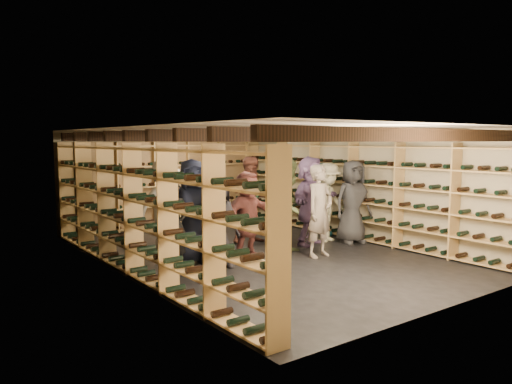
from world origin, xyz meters
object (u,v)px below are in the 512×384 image
object	(u,v)px
crate_stack_left	(182,232)
crate_loose	(199,233)
person_4	(322,200)
person_2	(289,206)
person_7	(320,211)
person_0	(218,222)
person_6	(192,212)
person_5	(247,215)
person_12	(353,202)
crate_stack_right	(205,237)
person_1	(174,226)
person_8	(253,200)
person_9	(165,205)
person_3	(327,202)
person_11	(310,201)
person_10	(275,203)

from	to	relation	value
crate_stack_left	crate_loose	xyz separation A→B (m)	(0.86, 0.83, -0.25)
person_4	person_2	bearing A→B (deg)	-176.47
person_4	person_7	world-z (taller)	person_7
person_0	person_6	distance (m)	0.57
person_0	person_7	world-z (taller)	person_7
person_5	person_12	xyz separation A→B (m)	(2.59, -0.22, 0.07)
crate_stack_right	person_1	size ratio (longest dim) A/B	0.37
crate_loose	person_8	xyz separation A→B (m)	(0.63, -1.22, 0.84)
person_7	person_9	distance (m)	3.04
crate_loose	person_4	size ratio (longest dim) A/B	0.30
crate_loose	person_1	distance (m)	2.99
crate_stack_left	person_3	world-z (taller)	person_3
crate_stack_left	person_0	size ratio (longest dim) A/B	0.43
crate_stack_right	crate_loose	xyz separation A→B (m)	(0.34, 0.83, -0.08)
person_9	person_11	bearing A→B (deg)	-27.43
person_6	person_7	bearing A→B (deg)	-5.85
person_3	person_11	distance (m)	0.56
person_2	person_4	bearing A→B (deg)	17.82
person_5	person_6	size ratio (longest dim) A/B	0.87
person_11	crate_loose	bearing A→B (deg)	103.36
person_0	person_3	xyz separation A→B (m)	(3.11, 0.52, 0.06)
crate_loose	person_6	world-z (taller)	person_6
person_1	person_8	world-z (taller)	person_8
person_11	crate_stack_right	bearing A→B (deg)	123.23
person_4	person_8	size ratio (longest dim) A/B	0.91
person_3	person_10	world-z (taller)	person_10
person_7	person_10	bearing A→B (deg)	92.36
person_0	person_8	bearing A→B (deg)	37.99
person_0	person_2	size ratio (longest dim) A/B	0.86
person_6	person_7	xyz separation A→B (m)	(2.18, -0.95, -0.06)
crate_stack_left	crate_loose	world-z (taller)	crate_stack_left
person_5	person_7	distance (m)	1.36
crate_stack_right	person_5	distance (m)	1.59
person_1	person_9	world-z (taller)	person_9
person_7	person_11	xyz separation A→B (m)	(0.60, 0.91, 0.06)
person_3	person_7	distance (m)	1.50
person_5	person_12	world-z (taller)	person_12
person_0	person_5	world-z (taller)	person_5
person_0	person_8	size ratio (longest dim) A/B	0.86
person_0	person_9	bearing A→B (deg)	94.94
crate_stack_right	person_8	size ratio (longest dim) A/B	0.31
person_6	person_11	bearing A→B (deg)	16.96
person_3	person_5	distance (m)	2.30
person_7	person_10	world-z (taller)	person_10
person_1	person_12	size ratio (longest dim) A/B	0.86
crate_loose	person_0	distance (m)	2.87
crate_stack_right	crate_loose	world-z (taller)	crate_stack_right
person_5	person_11	world-z (taller)	person_11
crate_stack_left	person_4	world-z (taller)	person_4
person_1	person_4	size ratio (longest dim) A/B	0.91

